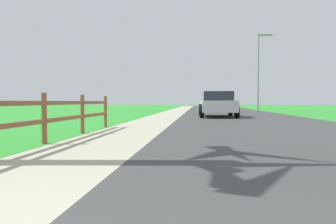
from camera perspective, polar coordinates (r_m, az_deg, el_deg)
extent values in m
plane|color=green|center=(25.60, 3.15, -0.09)|extent=(120.00, 120.00, 0.00)
cube|color=#3C3C3C|center=(27.68, 10.58, 0.04)|extent=(7.00, 66.00, 0.01)
cube|color=#ACA98F|center=(27.87, -2.85, 0.08)|extent=(6.00, 66.00, 0.01)
cube|color=green|center=(28.13, -5.87, 0.09)|extent=(5.00, 66.00, 0.00)
cylinder|color=brown|center=(7.06, -21.31, -1.10)|extent=(0.11, 0.11, 1.07)
cylinder|color=brown|center=(9.04, -15.10, -0.40)|extent=(0.11, 0.11, 1.07)
cylinder|color=brown|center=(11.09, -11.15, 0.04)|extent=(0.11, 0.11, 1.07)
cube|color=brown|center=(6.11, -25.89, -2.10)|extent=(0.07, 10.82, 0.09)
cube|color=brown|center=(6.10, -25.94, 1.41)|extent=(0.07, 10.82, 0.09)
cube|color=#B7BABF|center=(18.65, 8.82, 1.07)|extent=(1.94, 4.68, 0.62)
cube|color=#1E232B|center=(18.47, 8.87, 2.82)|extent=(1.67, 2.10, 0.52)
cylinder|color=black|center=(20.05, 5.86, 0.41)|extent=(0.23, 0.74, 0.74)
cylinder|color=black|center=(20.18, 11.12, 0.39)|extent=(0.23, 0.74, 0.74)
cylinder|color=black|center=(17.17, 6.10, 0.16)|extent=(0.23, 0.74, 0.74)
cylinder|color=black|center=(17.32, 12.22, 0.14)|extent=(0.23, 0.74, 0.74)
cube|color=black|center=(28.08, 8.93, 1.29)|extent=(1.86, 5.01, 0.64)
cube|color=#1E232B|center=(28.10, 8.94, 2.47)|extent=(1.61, 2.27, 0.52)
cylinder|color=black|center=(29.60, 7.07, 0.80)|extent=(0.23, 0.66, 0.66)
cylinder|color=black|center=(29.67, 10.52, 0.79)|extent=(0.23, 0.66, 0.66)
cylinder|color=black|center=(26.51, 7.15, 0.68)|extent=(0.23, 0.66, 0.66)
cylinder|color=black|center=(26.60, 11.00, 0.66)|extent=(0.23, 0.66, 0.66)
cylinder|color=gray|center=(27.40, 15.83, 6.74)|extent=(0.14, 0.14, 6.47)
cube|color=#999999|center=(27.94, 17.03, 13.03)|extent=(1.10, 0.20, 0.14)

